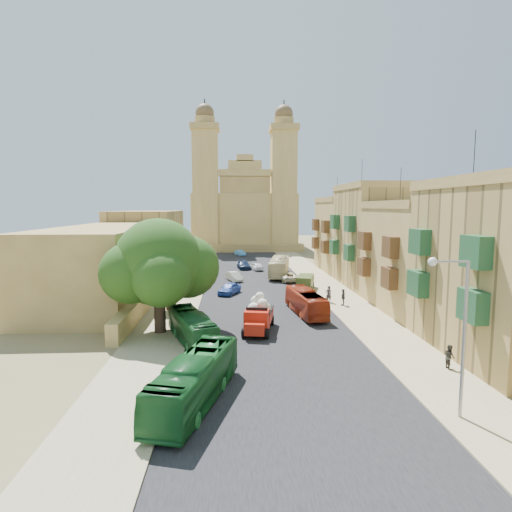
{
  "coord_description": "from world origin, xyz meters",
  "views": [
    {
      "loc": [
        -3.38,
        -32.07,
        10.62
      ],
      "look_at": [
        0.0,
        26.0,
        4.0
      ],
      "focal_mm": 30.0,
      "sensor_mm": 36.0,
      "label": 1
    }
  ],
  "objects": [
    {
      "name": "townhouse_a",
      "position": [
        15.95,
        -3.0,
        6.41
      ],
      "size": [
        9.0,
        14.0,
        16.4
      ],
      "color": "tan",
      "rests_on": "ground"
    },
    {
      "name": "car_cream",
      "position": [
        4.77,
        28.48,
        0.68
      ],
      "size": [
        2.62,
        5.04,
        1.36
      ],
      "primitive_type": "imported",
      "rotation": [
        0.0,
        0.0,
        3.22
      ],
      "color": "beige",
      "rests_on": "ground"
    },
    {
      "name": "bus_green_north",
      "position": [
        -6.5,
        1.0,
        1.21
      ],
      "size": [
        4.83,
        8.88,
        2.42
      ],
      "primitive_type": "imported",
      "rotation": [
        0.0,
        0.0,
        0.34
      ],
      "color": "#1C5827",
      "rests_on": "ground"
    },
    {
      "name": "west_building_mid",
      "position": [
        -18.0,
        44.0,
        5.0
      ],
      "size": [
        10.0,
        22.0,
        10.0
      ],
      "primitive_type": "cube",
      "color": "tan",
      "rests_on": "ground"
    },
    {
      "name": "car_white_a",
      "position": [
        -3.02,
        29.2,
        0.67
      ],
      "size": [
        2.82,
        4.29,
        1.34
      ],
      "primitive_type": "imported",
      "rotation": [
        0.0,
        0.0,
        0.38
      ],
      "color": "silver",
      "rests_on": "ground"
    },
    {
      "name": "car_blue_a",
      "position": [
        -3.64,
        19.7,
        0.71
      ],
      "size": [
        3.26,
        4.51,
        1.43
      ],
      "primitive_type": "imported",
      "rotation": [
        0.0,
        0.0,
        -0.43
      ],
      "color": "#3154B2",
      "rests_on": "ground"
    },
    {
      "name": "sidewalk_east",
      "position": [
        9.5,
        30.0,
        0.01
      ],
      "size": [
        5.0,
        140.0,
        0.01
      ],
      "primitive_type": "cube",
      "color": "#9D8D66",
      "rests_on": "ground"
    },
    {
      "name": "townhouse_d",
      "position": [
        15.95,
        39.0,
        6.16
      ],
      "size": [
        9.0,
        14.0,
        15.9
      ],
      "color": "#A7884B",
      "rests_on": "ground"
    },
    {
      "name": "street_tree_a",
      "position": [
        -10.0,
        12.0,
        3.53
      ],
      "size": [
        3.42,
        3.42,
        5.27
      ],
      "color": "#38251C",
      "rests_on": "ground"
    },
    {
      "name": "bus_cream_east",
      "position": [
        4.0,
        33.03,
        1.5
      ],
      "size": [
        4.41,
        11.06,
        3.0
      ],
      "primitive_type": "imported",
      "rotation": [
        0.0,
        0.0,
        2.96
      ],
      "color": "beige",
      "rests_on": "ground"
    },
    {
      "name": "ground",
      "position": [
        0.0,
        0.0,
        0.0
      ],
      "size": [
        260.0,
        260.0,
        0.0
      ],
      "primitive_type": "plane",
      "color": "brown"
    },
    {
      "name": "red_truck",
      "position": [
        -1.07,
        3.77,
        1.44
      ],
      "size": [
        3.14,
        5.86,
        3.27
      ],
      "color": "red",
      "rests_on": "ground"
    },
    {
      "name": "olive_pickup",
      "position": [
        6.22,
        22.39,
        0.88
      ],
      "size": [
        3.04,
        4.71,
        1.8
      ],
      "color": "#3F4B1C",
      "rests_on": "ground"
    },
    {
      "name": "street_tree_b",
      "position": [
        -10.0,
        24.0,
        3.66
      ],
      "size": [
        3.55,
        3.55,
        5.46
      ],
      "color": "#38251C",
      "rests_on": "ground"
    },
    {
      "name": "west_building_low",
      "position": [
        -18.0,
        18.0,
        4.2
      ],
      "size": [
        10.0,
        28.0,
        8.4
      ],
      "primitive_type": "cube",
      "color": "olive",
      "rests_on": "ground"
    },
    {
      "name": "street_tree_d",
      "position": [
        -10.0,
        48.0,
        3.2
      ],
      "size": [
        3.11,
        3.11,
        4.79
      ],
      "color": "#38251C",
      "rests_on": "ground"
    },
    {
      "name": "ficus_tree",
      "position": [
        -9.41,
        4.01,
        5.77
      ],
      "size": [
        9.76,
        8.98,
        9.76
      ],
      "color": "#38251C",
      "rests_on": "ground"
    },
    {
      "name": "car_dkblue",
      "position": [
        -1.26,
        41.32,
        0.7
      ],
      "size": [
        2.51,
        4.99,
        1.39
      ],
      "primitive_type": "imported",
      "rotation": [
        0.0,
        0.0,
        0.12
      ],
      "color": "#132240",
      "rests_on": "ground"
    },
    {
      "name": "car_blue_b",
      "position": [
        -1.43,
        61.79,
        0.63
      ],
      "size": [
        2.68,
        4.07,
        1.27
      ],
      "primitive_type": "imported",
      "rotation": [
        0.0,
        0.0,
        0.38
      ],
      "color": "#4B97D2",
      "rests_on": "ground"
    },
    {
      "name": "car_white_b",
      "position": [
        0.86,
        39.68,
        0.65
      ],
      "size": [
        2.51,
        4.1,
        1.3
      ],
      "primitive_type": "imported",
      "rotation": [
        0.0,
        0.0,
        3.41
      ],
      "color": "white",
      "rests_on": "ground"
    },
    {
      "name": "kerb_west",
      "position": [
        -7.0,
        30.0,
        0.06
      ],
      "size": [
        0.25,
        140.0,
        0.12
      ],
      "primitive_type": "cube",
      "color": "#9D8D66",
      "rests_on": "ground"
    },
    {
      "name": "west_wall",
      "position": [
        -12.5,
        20.0,
        0.9
      ],
      "size": [
        1.0,
        40.0,
        1.8
      ],
      "primitive_type": "cube",
      "color": "#A7884B",
      "rests_on": "ground"
    },
    {
      "name": "streetlamp",
      "position": [
        7.72,
        -12.0,
        5.2
      ],
      "size": [
        2.11,
        0.44,
        8.22
      ],
      "color": "gray",
      "rests_on": "ground"
    },
    {
      "name": "pedestrian_c",
      "position": [
        8.74,
        12.91,
        0.91
      ],
      "size": [
        0.83,
        1.16,
        1.82
      ],
      "primitive_type": "imported",
      "rotation": [
        0.0,
        0.0,
        4.31
      ],
      "color": "#34353A",
      "rests_on": "ground"
    },
    {
      "name": "sidewalk_west",
      "position": [
        -9.5,
        30.0,
        0.01
      ],
      "size": [
        5.0,
        140.0,
        0.01
      ],
      "primitive_type": "cube",
      "color": "#9D8D66",
      "rests_on": "ground"
    },
    {
      "name": "bus_green_south",
      "position": [
        -5.39,
        -9.67,
        1.33
      ],
      "size": [
        4.73,
        9.79,
        2.66
      ],
      "primitive_type": "imported",
      "rotation": [
        0.0,
        0.0,
        -0.27
      ],
      "color": "#155622",
      "rests_on": "ground"
    },
    {
      "name": "pedestrian_b",
      "position": [
        11.0,
        -5.54,
        0.81
      ],
      "size": [
        0.63,
        0.8,
        1.61
      ],
      "primitive_type": "imported",
      "rotation": [
        0.0,
        0.0,
        1.59
      ],
      "color": "#2F2D27",
      "rests_on": "ground"
    },
    {
      "name": "bus_red_east",
      "position": [
        4.0,
        9.34,
        1.23
      ],
      "size": [
        3.07,
        9.0,
        2.46
      ],
      "primitive_type": "imported",
      "rotation": [
        0.0,
        0.0,
        3.26
      ],
      "color": "#9D2C13",
      "rests_on": "ground"
    },
    {
      "name": "townhouse_c",
      "position": [
        15.95,
        25.0,
        6.91
      ],
      "size": [
        9.0,
        14.0,
        17.4
      ],
      "color": "tan",
      "rests_on": "ground"
    },
    {
      "name": "townhouse_b",
      "position": [
        15.95,
        11.0,
        5.66
      ],
      "size": [
        9.0,
        14.0,
        14.9
      ],
      "color": "#A7884B",
      "rests_on": "ground"
    },
    {
      "name": "kerb_east",
      "position": [
        7.0,
        30.0,
        0.06
      ],
      "size": [
        0.25,
        140.0,
        0.12
      ],
      "primitive_type": "cube",
      "color": "#9D8D66",
      "rests_on": "ground"
    },
    {
      "name": "church",
      "position": [
        -0.0,
        78.61,
        9.52
      ],
      "size": [
        28.0,
        22.5,
        36.3
      ],
      "color": "#A7884B",
      "rests_on": "ground"
    },
    {
      "name": "street_tree_c",
      "position": [
        -10.0,
        36.0,
        3.64
      ],
      "size": [
        3.54,
        3.54,
        5.44
      ],
      "color": "#38251C",
      "rests_on": "ground"
    },
    {
      "name": "road_surface",
      "position": [
        0.0,
        30.0,
        0.01
      ],
      "size": [
        14.0,
        140.0,
        0.01
      ],
      "primitive_type": "cube",
      "color": "black",
      "rests_on": "ground"
    },
    {
      "name": "pedestrian_a",
      "position": [
        7.5,
        14.52,
        0.94
      ],
      "size": [
        0.78,
        0.6,
        1.89
      ],
      "primitive_type": "imported",
      "rotation": [
        0.0,
        0.0,
        3.39
      ],
      "color": "#2B282F",
      "rests_on": "ground"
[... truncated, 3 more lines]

